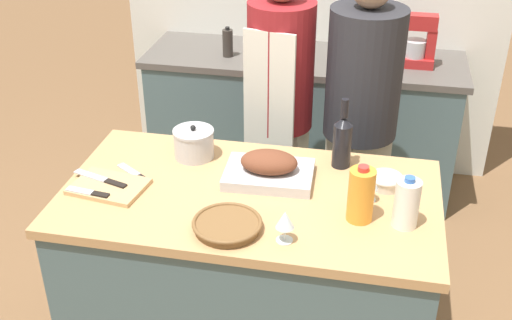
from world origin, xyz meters
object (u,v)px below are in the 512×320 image
(condiment_bottle_short, at_px, (348,40))
(roasting_pan, at_px, (269,169))
(condiment_bottle_tall, at_px, (228,43))
(knife_chef, at_px, (102,179))
(knife_bread, at_px, (136,174))
(milk_jug, at_px, (407,203))
(person_cook_guest, at_px, (361,114))
(wine_glass_left, at_px, (285,221))
(cutting_board, at_px, (109,186))
(stock_pot, at_px, (194,143))
(stand_mixer, at_px, (420,45))
(wicker_basket, at_px, (227,225))
(knife_paring, at_px, (89,192))
(juice_jug, at_px, (361,195))
(mixing_bowl, at_px, (386,181))
(wine_glass_right, at_px, (370,182))
(wine_bottle_green, at_px, (342,140))
(person_cook_aproned, at_px, (280,104))

(condiment_bottle_short, bearing_deg, roasting_pan, -97.06)
(condiment_bottle_tall, distance_m, condiment_bottle_short, 0.74)
(knife_chef, bearing_deg, knife_bread, 40.87)
(milk_jug, bearing_deg, person_cook_guest, 102.38)
(wine_glass_left, xyz_separation_m, knife_bread, (-0.68, 0.32, -0.08))
(cutting_board, bearing_deg, knife_bread, 61.19)
(roasting_pan, distance_m, condiment_bottle_tall, 1.49)
(stock_pot, distance_m, milk_jug, 0.96)
(stand_mixer, xyz_separation_m, person_cook_guest, (-0.29, -0.72, -0.13))
(wicker_basket, height_order, knife_paring, wicker_basket)
(cutting_board, height_order, juice_jug, juice_jug)
(wicker_basket, relative_size, mixing_bowl, 1.88)
(roasting_pan, relative_size, condiment_bottle_short, 2.04)
(juice_jug, height_order, condiment_bottle_tall, juice_jug)
(cutting_board, bearing_deg, condiment_bottle_tall, 86.34)
(person_cook_guest, bearing_deg, knife_chef, -153.96)
(milk_jug, relative_size, wine_glass_left, 1.65)
(wine_glass_right, height_order, knife_bread, wine_glass_right)
(cutting_board, xyz_separation_m, milk_jug, (1.16, -0.02, 0.09))
(knife_chef, distance_m, person_cook_guest, 1.34)
(roasting_pan, relative_size, stand_mixer, 1.20)
(roasting_pan, height_order, wine_glass_right, roasting_pan)
(wine_glass_right, bearing_deg, knife_bread, 179.96)
(cutting_board, relative_size, condiment_bottle_tall, 1.70)
(knife_bread, bearing_deg, wine_glass_left, -25.44)
(knife_chef, height_order, person_cook_guest, person_cook_guest)
(wine_bottle_green, xyz_separation_m, condiment_bottle_short, (-0.08, 1.43, -0.06))
(condiment_bottle_short, bearing_deg, knife_paring, -114.71)
(knife_paring, distance_m, condiment_bottle_tall, 1.68)
(wine_bottle_green, distance_m, stand_mixer, 1.34)
(mixing_bowl, distance_m, knife_paring, 1.17)
(wine_glass_right, bearing_deg, roasting_pan, 169.50)
(roasting_pan, height_order, person_cook_guest, person_cook_guest)
(wicker_basket, height_order, wine_bottle_green, wine_bottle_green)
(wicker_basket, relative_size, person_cook_guest, 0.16)
(wicker_basket, relative_size, stock_pot, 1.45)
(wicker_basket, height_order, stand_mixer, stand_mixer)
(milk_jug, bearing_deg, stock_pot, 159.10)
(milk_jug, bearing_deg, wine_glass_right, 134.18)
(person_cook_aproned, bearing_deg, stand_mixer, 56.87)
(juice_jug, xyz_separation_m, knife_chef, (-1.03, 0.04, -0.08))
(condiment_bottle_tall, bearing_deg, knife_chef, -95.16)
(wine_glass_left, distance_m, person_cook_guest, 1.17)
(cutting_board, distance_m, wine_glass_left, 0.77)
(milk_jug, bearing_deg, wicker_basket, -165.88)
(wine_glass_left, xyz_separation_m, condiment_bottle_tall, (-0.64, 1.80, -0.02))
(stock_pot, distance_m, wine_glass_right, 0.78)
(person_cook_guest, bearing_deg, condiment_bottle_tall, 125.42)
(wicker_basket, height_order, wine_glass_right, wine_glass_right)
(cutting_board, height_order, wine_glass_right, wine_glass_right)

